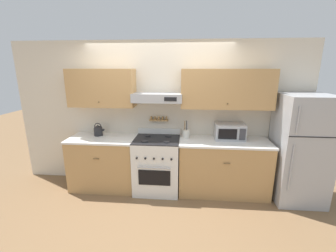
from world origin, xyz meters
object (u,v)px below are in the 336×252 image
(stove_range, at_px, (157,164))
(microwave, at_px, (229,131))
(refrigerator, at_px, (300,149))
(tea_kettle, at_px, (98,130))
(utensil_crock, at_px, (186,133))

(stove_range, distance_m, microwave, 1.36)
(refrigerator, bearing_deg, tea_kettle, 176.69)
(microwave, distance_m, utensil_crock, 0.73)
(stove_range, xyz_separation_m, microwave, (1.22, 0.16, 0.59))
(refrigerator, relative_size, utensil_crock, 5.70)
(refrigerator, relative_size, tea_kettle, 7.52)
(refrigerator, distance_m, tea_kettle, 3.37)
(stove_range, height_order, tea_kettle, tea_kettle)
(stove_range, bearing_deg, tea_kettle, 172.38)
(tea_kettle, height_order, utensil_crock, utensil_crock)
(microwave, height_order, utensil_crock, utensil_crock)
(stove_range, relative_size, refrigerator, 0.60)
(refrigerator, height_order, microwave, refrigerator)
(microwave, bearing_deg, refrigerator, -11.17)
(microwave, bearing_deg, stove_range, -172.49)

